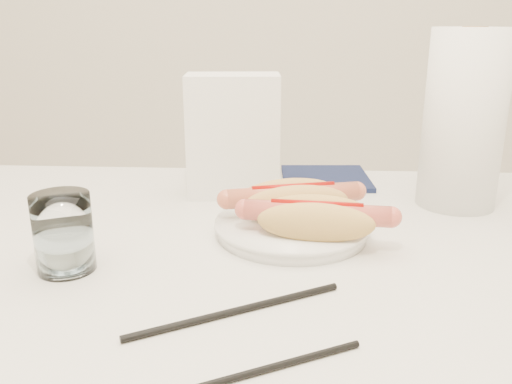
# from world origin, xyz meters

# --- Properties ---
(table) EXTENTS (1.20, 0.80, 0.75)m
(table) POSITION_xyz_m (0.00, 0.00, 0.69)
(table) COLOR silver
(table) RESTS_ON ground
(plate) EXTENTS (0.23, 0.23, 0.02)m
(plate) POSITION_xyz_m (0.04, 0.05, 0.76)
(plate) COLOR white
(plate) RESTS_ON table
(hotdog_left) EXTENTS (0.20, 0.11, 0.05)m
(hotdog_left) POSITION_xyz_m (0.05, 0.08, 0.79)
(hotdog_left) COLOR tan
(hotdog_left) RESTS_ON plate
(hotdog_right) EXTENTS (0.19, 0.09, 0.05)m
(hotdog_right) POSITION_xyz_m (0.08, 0.01, 0.79)
(hotdog_right) COLOR tan
(hotdog_right) RESTS_ON plate
(water_glass) EXTENTS (0.07, 0.07, 0.10)m
(water_glass) POSITION_xyz_m (-0.23, -0.08, 0.80)
(water_glass) COLOR silver
(water_glass) RESTS_ON table
(chopstick_near) EXTENTS (0.22, 0.13, 0.01)m
(chopstick_near) POSITION_xyz_m (-0.01, -0.17, 0.75)
(chopstick_near) COLOR black
(chopstick_near) RESTS_ON table
(chopstick_far) EXTENTS (0.19, 0.10, 0.01)m
(chopstick_far) POSITION_xyz_m (0.01, -0.27, 0.75)
(chopstick_far) COLOR black
(chopstick_far) RESTS_ON table
(napkin_box) EXTENTS (0.16, 0.10, 0.21)m
(napkin_box) POSITION_xyz_m (-0.06, 0.24, 0.85)
(napkin_box) COLOR white
(napkin_box) RESTS_ON table
(navy_napkin) EXTENTS (0.17, 0.17, 0.01)m
(navy_napkin) POSITION_xyz_m (0.11, 0.33, 0.75)
(navy_napkin) COLOR #111836
(navy_napkin) RESTS_ON table
(paper_towel_roll) EXTENTS (0.16, 0.16, 0.28)m
(paper_towel_roll) POSITION_xyz_m (0.32, 0.20, 0.89)
(paper_towel_roll) COLOR white
(paper_towel_roll) RESTS_ON table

